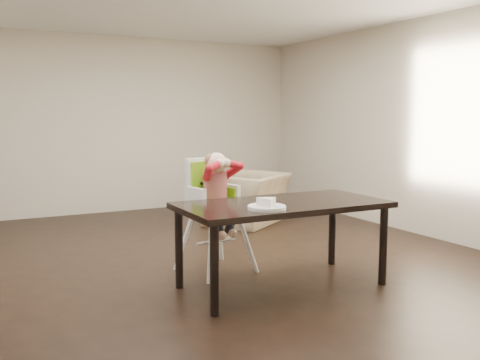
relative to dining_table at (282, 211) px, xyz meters
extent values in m
plane|color=black|center=(-0.36, 0.84, -0.67)|extent=(7.00, 7.00, 0.00)
cube|color=beige|center=(-0.36, 4.34, 0.68)|extent=(6.00, 0.02, 2.70)
cube|color=beige|center=(2.64, 0.84, 0.68)|extent=(0.02, 7.00, 2.70)
cube|color=black|center=(0.00, 0.00, 0.05)|extent=(1.80, 0.90, 0.05)
cylinder|color=black|center=(-0.82, -0.37, -0.32)|extent=(0.07, 0.07, 0.70)
cylinder|color=black|center=(0.82, -0.37, -0.32)|extent=(0.07, 0.07, 0.70)
cylinder|color=black|center=(-0.82, 0.37, -0.32)|extent=(0.07, 0.07, 0.70)
cylinder|color=black|center=(0.82, 0.37, -0.32)|extent=(0.07, 0.07, 0.70)
cylinder|color=white|center=(-0.50, 0.43, -0.37)|extent=(0.05, 0.05, 0.61)
cylinder|color=white|center=(-0.07, 0.52, -0.37)|extent=(0.05, 0.05, 0.61)
cylinder|color=white|center=(-0.58, 0.86, -0.37)|extent=(0.05, 0.05, 0.61)
cylinder|color=white|center=(-0.16, 0.94, -0.37)|extent=(0.05, 0.05, 0.61)
cube|color=white|center=(-0.33, 0.69, -0.06)|extent=(0.51, 0.47, 0.05)
cube|color=#7AC519|center=(-0.33, 0.69, -0.02)|extent=(0.41, 0.39, 0.03)
cube|color=white|center=(-0.36, 0.85, 0.19)|extent=(0.44, 0.14, 0.46)
cube|color=#7AC519|center=(-0.35, 0.82, 0.18)|extent=(0.37, 0.10, 0.41)
cube|color=black|center=(-0.41, 0.73, 0.18)|extent=(0.07, 0.20, 0.02)
cube|color=black|center=(-0.27, 0.75, 0.18)|extent=(0.07, 0.20, 0.02)
cylinder|color=red|center=(-0.33, 0.69, 0.14)|extent=(0.30, 0.30, 0.29)
sphere|color=beige|center=(-0.32, 0.67, 0.38)|extent=(0.23, 0.23, 0.20)
ellipsoid|color=brown|center=(-0.33, 0.69, 0.40)|extent=(0.23, 0.23, 0.15)
sphere|color=beige|center=(-0.34, 0.56, 0.39)|extent=(0.10, 0.10, 0.09)
sphere|color=beige|center=(-0.26, 0.57, 0.39)|extent=(0.10, 0.10, 0.09)
cylinder|color=white|center=(-0.30, -0.24, 0.09)|extent=(0.39, 0.39, 0.02)
torus|color=white|center=(-0.30, -0.24, 0.10)|extent=(0.39, 0.39, 0.02)
imported|color=#9A8762|center=(1.02, 2.58, -0.20)|extent=(1.27, 1.19, 0.93)
camera|label=1|loc=(-2.42, -3.89, 0.83)|focal=40.00mm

